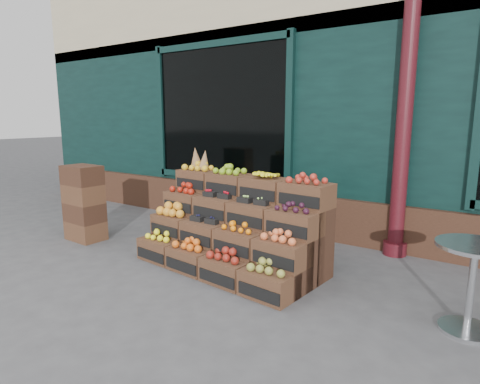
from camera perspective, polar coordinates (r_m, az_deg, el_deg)
The scene contains 6 objects.
ground at distance 4.10m, azimuth -3.30°, elevation -13.60°, with size 60.00×60.00×0.00m, color #47474A.
shop_facade at distance 8.41m, azimuth 19.07°, elevation 14.98°, with size 12.00×6.24×4.80m.
crate_display at distance 4.58m, azimuth -0.83°, elevation -5.55°, with size 2.17×1.21×1.31m.
spare_crates at distance 5.90m, azimuth -21.32°, elevation -1.47°, with size 0.53×0.38×1.03m.
bistro_table at distance 3.66m, azimuth 30.14°, elevation -10.48°, with size 0.58×0.58×0.73m.
shopkeeper at distance 6.72m, azimuth 0.92°, elevation 4.31°, with size 0.68×0.45×1.88m, color #154B23.
Camera 1 is at (2.29, -2.95, 1.68)m, focal length 30.00 mm.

